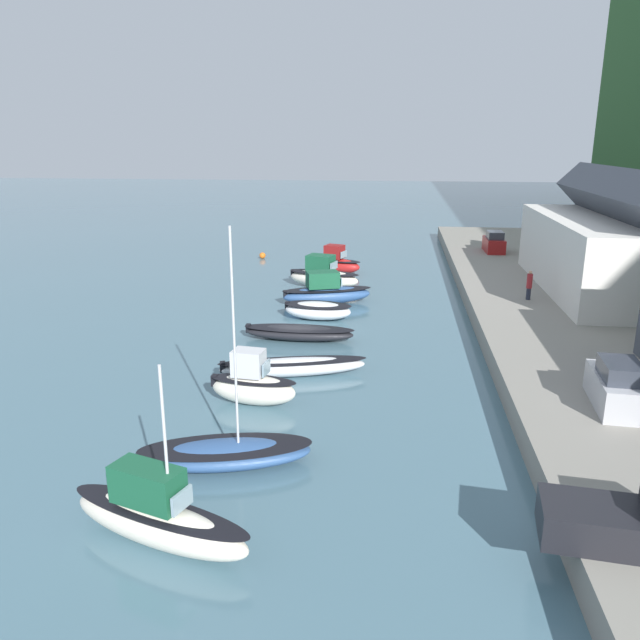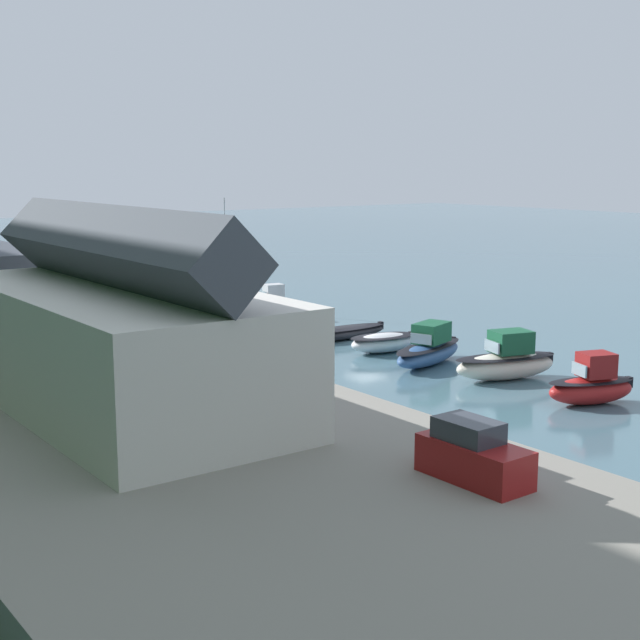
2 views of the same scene
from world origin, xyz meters
The scene contains 16 objects.
ground_plane centered at (0.00, 0.00, 0.00)m, with size 320.00×320.00×0.00m, color slate.
quay_promenade centered at (0.00, 22.46, 0.63)m, with size 90.26×20.79×1.25m.
harbor_clubhouse centered at (-9.69, 22.68, 4.59)m, with size 20.88×9.23×9.29m.
moored_boat_0 centered at (-19.48, 0.90, 0.99)m, with size 3.46×5.26×2.70m.
moored_boat_1 centered at (-13.18, 0.39, 1.05)m, with size 3.99×6.82×2.84m.
moored_boat_2 centered at (-7.66, 1.27, 0.94)m, with size 4.39×7.46×2.58m.
moored_boat_3 centered at (-3.20, 1.18, 0.67)m, with size 2.98×5.15×1.25m.
moored_boat_4 centered at (1.80, 0.58, 0.50)m, with size 2.08×7.23×0.93m.
moored_boat_5 centered at (8.11, 1.24, 0.54)m, with size 3.53×8.29×1.00m.
moored_boat_6 centered at (12.11, -0.06, 1.02)m, with size 2.04×4.49×2.77m.
moored_boat_7 centered at (18.12, 0.24, 0.55)m, with size 3.96×7.25×9.52m.
moored_boat_8 centered at (23.25, -0.57, 0.99)m, with size 3.54×6.90×6.20m.
parked_car_0 centered at (-26.14, 16.64, 2.17)m, with size 4.23×1.87×2.16m.
parked_car_1 centered at (13.21, 16.34, 2.17)m, with size 4.33×2.12×2.16m.
pickup_truck_0 centered at (23.30, 13.90, 2.07)m, with size 2.48×4.92×1.90m.
person_on_quay centered at (-5.86, 16.29, 2.35)m, with size 0.40×0.40×2.14m.
Camera 2 is at (-47.17, 38.91, 12.33)m, focal length 50.00 mm.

